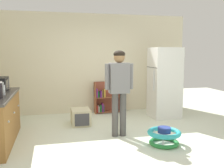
{
  "coord_description": "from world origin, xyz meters",
  "views": [
    {
      "loc": [
        -1.21,
        -4.65,
        1.65
      ],
      "look_at": [
        -0.01,
        0.34,
        1.02
      ],
      "focal_mm": 40.95,
      "sensor_mm": 36.0,
      "label": 1
    }
  ],
  "objects_px": {
    "clear_bottle": "(3,90)",
    "baby_walker": "(164,136)",
    "bookshelf": "(107,99)",
    "orange_cup": "(2,87)",
    "refrigerator": "(164,83)",
    "standing_person": "(119,85)",
    "pet_carrier": "(81,117)",
    "ketchup_bottle": "(6,85)"
  },
  "relations": [
    {
      "from": "standing_person",
      "to": "clear_bottle",
      "type": "relative_size",
      "value": 6.88
    },
    {
      "from": "refrigerator",
      "to": "pet_carrier",
      "type": "distance_m",
      "value": 2.3
    },
    {
      "from": "standing_person",
      "to": "orange_cup",
      "type": "bearing_deg",
      "value": 159.22
    },
    {
      "from": "standing_person",
      "to": "orange_cup",
      "type": "distance_m",
      "value": 2.44
    },
    {
      "from": "clear_bottle",
      "to": "baby_walker",
      "type": "bearing_deg",
      "value": -14.21
    },
    {
      "from": "refrigerator",
      "to": "clear_bottle",
      "type": "bearing_deg",
      "value": -162.26
    },
    {
      "from": "ketchup_bottle",
      "to": "bookshelf",
      "type": "bearing_deg",
      "value": 28.0
    },
    {
      "from": "standing_person",
      "to": "baby_walker",
      "type": "xyz_separation_m",
      "value": [
        0.66,
        -0.67,
        -0.87
      ]
    },
    {
      "from": "standing_person",
      "to": "bookshelf",
      "type": "bearing_deg",
      "value": 84.57
    },
    {
      "from": "refrigerator",
      "to": "ketchup_bottle",
      "type": "height_order",
      "value": "refrigerator"
    },
    {
      "from": "refrigerator",
      "to": "bookshelf",
      "type": "bearing_deg",
      "value": 148.32
    },
    {
      "from": "refrigerator",
      "to": "bookshelf",
      "type": "relative_size",
      "value": 2.09
    },
    {
      "from": "pet_carrier",
      "to": "baby_walker",
      "type": "bearing_deg",
      "value": -51.27
    },
    {
      "from": "clear_bottle",
      "to": "orange_cup",
      "type": "height_order",
      "value": "clear_bottle"
    },
    {
      "from": "baby_walker",
      "to": "clear_bottle",
      "type": "distance_m",
      "value": 3.0
    },
    {
      "from": "refrigerator",
      "to": "baby_walker",
      "type": "relative_size",
      "value": 2.95
    },
    {
      "from": "refrigerator",
      "to": "orange_cup",
      "type": "distance_m",
      "value": 3.82
    },
    {
      "from": "pet_carrier",
      "to": "orange_cup",
      "type": "distance_m",
      "value": 1.8
    },
    {
      "from": "ketchup_bottle",
      "to": "orange_cup",
      "type": "bearing_deg",
      "value": 133.36
    },
    {
      "from": "standing_person",
      "to": "pet_carrier",
      "type": "bearing_deg",
      "value": 123.83
    },
    {
      "from": "baby_walker",
      "to": "pet_carrier",
      "type": "xyz_separation_m",
      "value": [
        -1.32,
        1.64,
        0.02
      ]
    },
    {
      "from": "baby_walker",
      "to": "ketchup_bottle",
      "type": "relative_size",
      "value": 2.46
    },
    {
      "from": "bookshelf",
      "to": "standing_person",
      "type": "height_order",
      "value": "standing_person"
    },
    {
      "from": "pet_carrier",
      "to": "orange_cup",
      "type": "height_order",
      "value": "orange_cup"
    },
    {
      "from": "bookshelf",
      "to": "orange_cup",
      "type": "relative_size",
      "value": 8.95
    },
    {
      "from": "refrigerator",
      "to": "ketchup_bottle",
      "type": "bearing_deg",
      "value": -173.18
    },
    {
      "from": "bookshelf",
      "to": "baby_walker",
      "type": "distance_m",
      "value": 2.74
    },
    {
      "from": "bookshelf",
      "to": "standing_person",
      "type": "relative_size",
      "value": 0.5
    },
    {
      "from": "baby_walker",
      "to": "clear_bottle",
      "type": "bearing_deg",
      "value": 165.79
    },
    {
      "from": "bookshelf",
      "to": "orange_cup",
      "type": "xyz_separation_m",
      "value": [
        -2.47,
        -1.16,
        0.57
      ]
    },
    {
      "from": "bookshelf",
      "to": "orange_cup",
      "type": "bearing_deg",
      "value": -154.84
    },
    {
      "from": "bookshelf",
      "to": "standing_person",
      "type": "bearing_deg",
      "value": -95.43
    },
    {
      "from": "standing_person",
      "to": "clear_bottle",
      "type": "bearing_deg",
      "value": 178.92
    },
    {
      "from": "standing_person",
      "to": "pet_carrier",
      "type": "height_order",
      "value": "standing_person"
    },
    {
      "from": "bookshelf",
      "to": "baby_walker",
      "type": "relative_size",
      "value": 1.41
    },
    {
      "from": "ketchup_bottle",
      "to": "clear_bottle",
      "type": "height_order",
      "value": "same"
    },
    {
      "from": "clear_bottle",
      "to": "orange_cup",
      "type": "bearing_deg",
      "value": 100.77
    },
    {
      "from": "ketchup_bottle",
      "to": "orange_cup",
      "type": "distance_m",
      "value": 0.15
    },
    {
      "from": "standing_person",
      "to": "baby_walker",
      "type": "bearing_deg",
      "value": -45.14
    },
    {
      "from": "refrigerator",
      "to": "baby_walker",
      "type": "xyz_separation_m",
      "value": [
        -0.86,
        -1.87,
        -0.73
      ]
    },
    {
      "from": "refrigerator",
      "to": "standing_person",
      "type": "xyz_separation_m",
      "value": [
        -1.52,
        -1.21,
        0.14
      ]
    },
    {
      "from": "clear_bottle",
      "to": "pet_carrier",
      "type": "bearing_deg",
      "value": 32.43
    }
  ]
}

